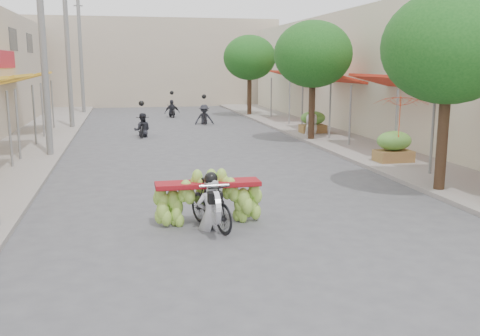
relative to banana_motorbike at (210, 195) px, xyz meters
name	(u,v)px	position (x,y,z in m)	size (l,w,h in m)	color
ground	(289,262)	(1.02, -2.34, -0.68)	(120.00, 120.00, 0.00)	#505055
sidewalk_left	(19,145)	(-5.98, 12.66, -0.62)	(4.00, 60.00, 0.12)	gray
sidewalk_right	(336,136)	(8.02, 12.66, -0.62)	(4.00, 60.00, 0.12)	gray
shophouse_row_right	(448,72)	(13.01, 11.66, 2.32)	(9.77, 40.00, 6.00)	beige
far_building	(155,63)	(1.02, 35.66, 2.82)	(20.00, 6.00, 7.00)	#B5A48F
utility_pole_mid	(43,45)	(-4.38, 9.66, 3.34)	(0.60, 0.24, 8.00)	slate
utility_pole_far	(68,51)	(-4.38, 18.66, 3.34)	(0.60, 0.24, 8.00)	slate
utility_pole_back	(81,54)	(-4.38, 27.66, 3.34)	(0.60, 0.24, 8.00)	slate
street_tree_near	(449,48)	(6.42, 1.66, 3.10)	(3.40, 3.40, 5.25)	#3A2719
street_tree_mid	(313,55)	(6.42, 11.66, 3.10)	(3.40, 3.40, 5.25)	#3A2719
street_tree_far	(250,58)	(6.42, 23.66, 3.10)	(3.40, 3.40, 5.25)	#3A2719
produce_crate_mid	(394,144)	(7.22, 5.66, 0.03)	(1.20, 0.88, 1.16)	olive
produce_crate_far	(313,120)	(7.22, 13.66, 0.03)	(1.20, 0.88, 1.16)	olive
banana_motorbike	(210,195)	(0.00, 0.00, 0.00)	(2.22, 1.89, 2.03)	black
market_umbrella	(402,94)	(7.19, 5.27, 1.72)	(2.01, 2.01, 1.62)	red
pedestrian	(312,113)	(7.00, 13.24, 0.41)	(1.11, 0.92, 1.94)	silver
bg_motorbike_a	(142,121)	(-0.87, 14.73, 0.06)	(0.84, 1.66, 1.95)	black
bg_motorbike_b	(204,109)	(2.78, 19.41, 0.20)	(1.06, 1.50, 1.95)	black
bg_motorbike_c	(172,104)	(1.36, 23.96, 0.16)	(0.99, 1.42, 1.95)	black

